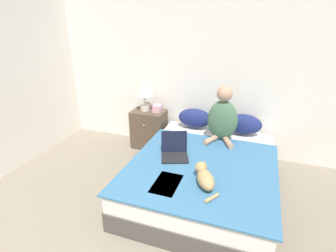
{
  "coord_description": "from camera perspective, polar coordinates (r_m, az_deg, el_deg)",
  "views": [
    {
      "loc": [
        0.85,
        -0.04,
        1.99
      ],
      "look_at": [
        -0.1,
        2.64,
        0.79
      ],
      "focal_mm": 28.0,
      "sensor_mm": 36.0,
      "label": 1
    }
  ],
  "objects": [
    {
      "name": "cat_tabby",
      "position": [
        2.66,
        7.98,
        -10.92
      ],
      "size": [
        0.3,
        0.48,
        0.18
      ],
      "rotation": [
        0.0,
        0.0,
        2.06
      ],
      "color": "tan",
      "rests_on": "bed"
    },
    {
      "name": "tissue_box",
      "position": [
        4.05,
        -2.36,
        3.84
      ],
      "size": [
        0.12,
        0.12,
        0.14
      ],
      "color": "#E09EB2",
      "rests_on": "nightstand"
    },
    {
      "name": "pillow_far",
      "position": [
        3.84,
        16.13,
        0.41
      ],
      "size": [
        0.5,
        0.26,
        0.28
      ],
      "color": "navy",
      "rests_on": "bed"
    },
    {
      "name": "laptop_open",
      "position": [
        3.13,
        1.43,
        -5.61
      ],
      "size": [
        0.41,
        0.41,
        0.27
      ],
      "rotation": [
        0.0,
        0.0,
        0.37
      ],
      "color": "black",
      "rests_on": "bed"
    },
    {
      "name": "bed",
      "position": [
        3.26,
        7.88,
        -10.33
      ],
      "size": [
        1.62,
        2.07,
        0.44
      ],
      "color": "#4C4742",
      "rests_on": "ground_plane"
    },
    {
      "name": "pillow_near",
      "position": [
        3.93,
        5.87,
        1.74
      ],
      "size": [
        0.5,
        0.26,
        0.28
      ],
      "color": "navy",
      "rests_on": "bed"
    },
    {
      "name": "nightstand",
      "position": [
        4.23,
        -4.17,
        -0.64
      ],
      "size": [
        0.51,
        0.39,
        0.61
      ],
      "color": "brown",
      "rests_on": "ground_plane"
    },
    {
      "name": "wall_back",
      "position": [
        3.96,
        7.0,
        12.3
      ],
      "size": [
        5.47,
        0.05,
        2.55
      ],
      "color": "white",
      "rests_on": "ground_plane"
    },
    {
      "name": "person_sitting",
      "position": [
        3.52,
        11.8,
        1.83
      ],
      "size": [
        0.4,
        0.39,
        0.74
      ],
      "color": "#476B4C",
      "rests_on": "bed"
    },
    {
      "name": "table_lamp",
      "position": [
        4.06,
        -5.15,
        7.55
      ],
      "size": [
        0.27,
        0.27,
        0.44
      ],
      "color": "beige",
      "rests_on": "nightstand"
    }
  ]
}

